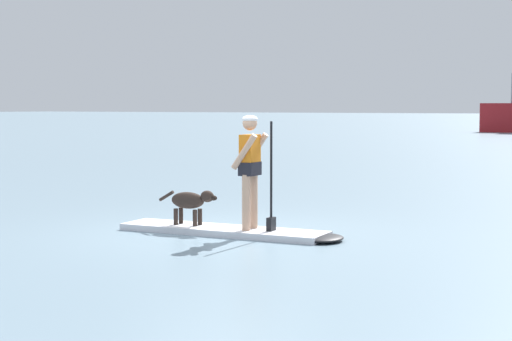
# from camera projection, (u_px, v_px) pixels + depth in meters

# --- Properties ---
(ground_plane) EXTENTS (400.00, 400.00, 0.00)m
(ground_plane) POSITION_uv_depth(u_px,v_px,m) (223.00, 234.00, 12.58)
(ground_plane) COLOR slate
(paddleboard) EXTENTS (3.61, 0.99, 0.10)m
(paddleboard) POSITION_uv_depth(u_px,v_px,m) (236.00, 232.00, 12.48)
(paddleboard) COLOR silver
(paddleboard) RESTS_ON ground_plane
(person_paddler) EXTENTS (0.62, 0.50, 1.70)m
(person_paddler) POSITION_uv_depth(u_px,v_px,m) (251.00, 164.00, 12.29)
(person_paddler) COLOR tan
(person_paddler) RESTS_ON paddleboard
(dog) EXTENTS (1.04, 0.26, 0.55)m
(dog) POSITION_uv_depth(u_px,v_px,m) (191.00, 201.00, 12.79)
(dog) COLOR #2D231E
(dog) RESTS_ON paddleboard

